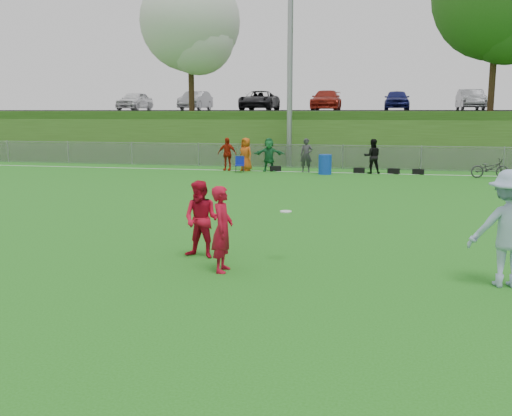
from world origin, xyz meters
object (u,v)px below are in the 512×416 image
(player_red_center, at_px, (201,219))
(player_blue, at_px, (509,229))
(frisbee, at_px, (286,211))
(bicycle, at_px, (490,168))
(player_red_left, at_px, (222,229))
(recycling_bin, at_px, (325,164))

(player_red_center, distance_m, player_blue, 5.87)
(player_red_center, xyz_separation_m, player_blue, (5.82, -0.79, 0.22))
(player_red_center, bearing_deg, frisbee, 12.36)
(player_red_center, bearing_deg, bicycle, 72.75)
(player_red_left, relative_size, player_red_center, 1.02)
(player_red_center, relative_size, bicycle, 0.95)
(recycling_bin, bearing_deg, player_red_center, -93.71)
(recycling_bin, height_order, bicycle, recycling_bin)
(player_red_center, height_order, frisbee, player_red_center)
(player_red_left, relative_size, bicycle, 0.97)
(player_red_left, distance_m, player_blue, 5.11)
(player_red_center, xyz_separation_m, bicycle, (8.62, 16.55, -0.36))
(frisbee, bearing_deg, player_red_left, -136.77)
(player_red_left, xyz_separation_m, player_blue, (5.11, 0.14, 0.20))
(player_blue, bearing_deg, recycling_bin, -78.82)
(player_blue, relative_size, bicycle, 1.20)
(player_blue, bearing_deg, player_red_center, -11.85)
(player_red_left, xyz_separation_m, bicycle, (7.91, 17.48, -0.38))
(player_red_left, relative_size, frisbee, 6.95)
(frisbee, distance_m, bicycle, 17.86)
(player_red_center, height_order, bicycle, player_red_center)
(frisbee, xyz_separation_m, bicycle, (6.85, 16.49, -0.58))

